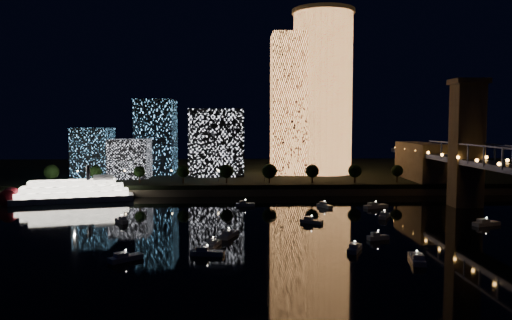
# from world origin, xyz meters

# --- Properties ---
(ground) EXTENTS (520.00, 520.00, 0.00)m
(ground) POSITION_xyz_m (0.00, 0.00, 0.00)
(ground) COLOR black
(ground) RESTS_ON ground
(far_bank) EXTENTS (420.00, 160.00, 5.00)m
(far_bank) POSITION_xyz_m (0.00, 160.00, 2.50)
(far_bank) COLOR black
(far_bank) RESTS_ON ground
(seawall) EXTENTS (420.00, 6.00, 3.00)m
(seawall) POSITION_xyz_m (0.00, 82.00, 1.50)
(seawall) COLOR #6B5E4C
(seawall) RESTS_ON ground
(tower_cylindrical) EXTENTS (34.00, 34.00, 88.58)m
(tower_cylindrical) POSITION_xyz_m (21.56, 130.51, 49.42)
(tower_cylindrical) COLOR #FF9D51
(tower_cylindrical) RESTS_ON far_bank
(tower_rectangular) EXTENTS (23.71, 23.71, 75.46)m
(tower_rectangular) POSITION_xyz_m (5.53, 129.92, 42.73)
(tower_rectangular) COLOR #FF9D51
(tower_rectangular) RESTS_ON far_bank
(midrise_blocks) EXTENTS (86.13, 44.57, 40.49)m
(midrise_blocks) POSITION_xyz_m (-61.66, 125.30, 21.93)
(midrise_blocks) COLOR white
(midrise_blocks) RESTS_ON far_bank
(riverboat) EXTENTS (52.83, 22.99, 15.64)m
(riverboat) POSITION_xyz_m (-95.63, 66.47, 4.01)
(riverboat) COLOR silver
(riverboat) RESTS_ON ground
(motorboats) EXTENTS (126.22, 86.43, 2.78)m
(motorboats) POSITION_xyz_m (-1.74, 8.74, 0.81)
(motorboats) COLOR silver
(motorboats) RESTS_ON ground
(esplanade_trees) EXTENTS (166.11, 6.90, 8.95)m
(esplanade_trees) POSITION_xyz_m (-31.37, 88.00, 10.47)
(esplanade_trees) COLOR black
(esplanade_trees) RESTS_ON far_bank
(street_lamps) EXTENTS (132.70, 0.70, 5.65)m
(street_lamps) POSITION_xyz_m (-34.00, 94.00, 9.02)
(street_lamps) COLOR black
(street_lamps) RESTS_ON far_bank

